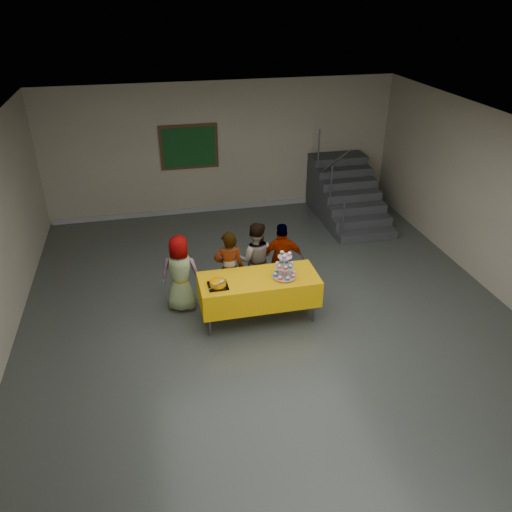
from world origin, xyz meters
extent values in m
plane|color=#4C514C|center=(0.00, 0.00, 0.00)|extent=(10.00, 10.00, 0.00)
cube|color=#A9A188|center=(0.00, 5.00, 1.50)|extent=(8.00, 0.04, 3.00)
cube|color=silver|center=(0.00, 0.00, 3.00)|extent=(8.00, 10.00, 0.04)
cube|color=#999999|center=(0.00, 4.98, 0.06)|extent=(7.90, 0.03, 0.12)
cylinder|color=#595960|center=(-1.04, 0.19, 0.36)|extent=(0.04, 0.04, 0.73)
cylinder|color=#595960|center=(0.64, 0.19, 0.36)|extent=(0.04, 0.04, 0.73)
cylinder|color=#595960|center=(-1.04, 0.77, 0.36)|extent=(0.04, 0.04, 0.73)
cylinder|color=#595960|center=(0.64, 0.77, 0.36)|extent=(0.04, 0.04, 0.73)
cube|color=#595960|center=(-0.20, 0.48, 0.74)|extent=(1.80, 0.70, 0.02)
cube|color=#FFB205|center=(-0.20, 0.48, 0.55)|extent=(1.88, 0.78, 0.44)
cylinder|color=silver|center=(0.20, 0.40, 0.78)|extent=(0.18, 0.18, 0.01)
cylinder|color=silver|center=(0.20, 0.40, 0.98)|extent=(0.02, 0.02, 0.42)
cylinder|color=silver|center=(0.20, 0.40, 0.80)|extent=(0.38, 0.38, 0.01)
cylinder|color=silver|center=(0.20, 0.40, 0.97)|extent=(0.30, 0.30, 0.01)
cylinder|color=silver|center=(0.20, 0.40, 1.14)|extent=(0.22, 0.22, 0.01)
cube|color=black|center=(-0.86, 0.37, 0.78)|extent=(0.30, 0.30, 0.02)
cylinder|color=#FF9A00|center=(-0.86, 0.37, 0.82)|extent=(0.25, 0.25, 0.07)
ellipsoid|color=#FF9A00|center=(-0.86, 0.37, 0.86)|extent=(0.25, 0.25, 0.05)
ellipsoid|color=white|center=(-0.81, 0.33, 0.88)|extent=(0.08, 0.08, 0.02)
cube|color=silver|center=(-0.88, 0.24, 0.88)|extent=(0.30, 0.16, 0.04)
imported|color=slate|center=(-1.37, 1.06, 0.66)|extent=(0.73, 0.56, 1.33)
imported|color=#5C5D65|center=(-0.58, 0.99, 0.68)|extent=(0.52, 0.37, 1.36)
imported|color=slate|center=(-0.08, 1.23, 0.68)|extent=(0.76, 0.65, 1.35)
imported|color=slate|center=(0.37, 1.13, 0.67)|extent=(0.83, 0.47, 1.33)
cube|color=#424447|center=(2.70, 2.75, 0.09)|extent=(1.30, 0.30, 0.18)
cube|color=#424447|center=(2.70, 3.05, 0.18)|extent=(1.30, 0.30, 0.36)
cube|color=#424447|center=(2.70, 3.35, 0.27)|extent=(1.30, 0.30, 0.54)
cube|color=#424447|center=(2.70, 3.65, 0.36)|extent=(1.30, 0.30, 0.72)
cube|color=#424447|center=(2.70, 3.95, 0.45)|extent=(1.30, 0.30, 0.90)
cube|color=#424447|center=(2.70, 4.25, 0.54)|extent=(1.30, 0.30, 1.08)
cube|color=#424447|center=(2.70, 4.55, 0.63)|extent=(1.30, 0.30, 1.26)
cube|color=#424447|center=(2.70, 4.85, 0.63)|extent=(1.30, 0.30, 1.26)
cylinder|color=#595960|center=(2.10, 2.70, 0.45)|extent=(0.04, 0.04, 0.90)
cylinder|color=#595960|center=(2.10, 3.50, 0.99)|extent=(0.04, 0.04, 0.90)
cylinder|color=#595960|center=(2.10, 4.40, 1.53)|extent=(0.04, 0.04, 0.90)
cylinder|color=#595960|center=(2.10, 3.55, 1.44)|extent=(0.04, 1.85, 1.20)
cube|color=#472B16|center=(-0.76, 4.97, 1.60)|extent=(1.30, 0.04, 1.00)
cube|color=#17491D|center=(-0.76, 4.94, 1.60)|extent=(1.18, 0.02, 0.88)
camera|label=1|loc=(-1.71, -6.03, 4.83)|focal=35.00mm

